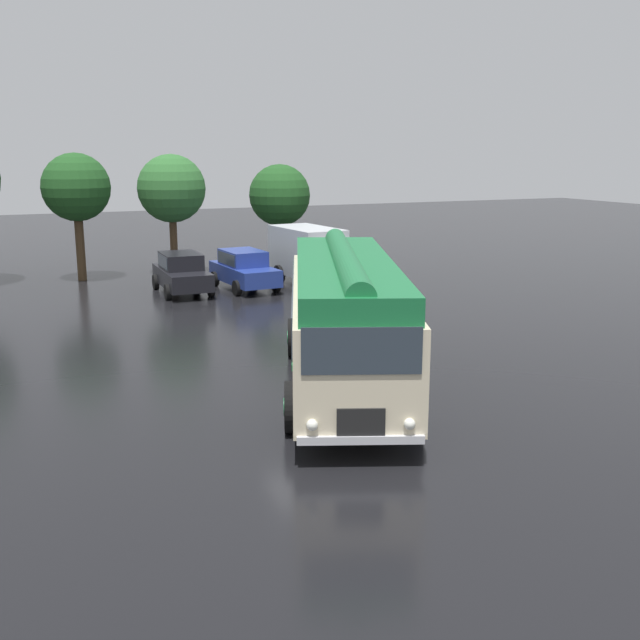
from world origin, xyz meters
name	(u,v)px	position (x,y,z in m)	size (l,w,h in m)	color
ground_plane	(324,396)	(0.00, 0.00, 0.00)	(120.00, 120.00, 0.00)	black
vintage_bus	(344,313)	(0.79, 0.51, 1.89)	(6.07, 10.27, 3.49)	beige
car_near_left	(182,273)	(0.10, 14.75, 0.85)	(2.03, 4.24, 1.66)	black
car_mid_left	(244,269)	(2.76, 14.59, 0.85)	(2.19, 4.31, 1.66)	navy
box_van	(315,255)	(5.84, 14.07, 1.36)	(2.72, 5.92, 2.50)	#B2B7BC
tree_centre	(75,189)	(-3.39, 19.73, 4.14)	(3.05, 3.05, 5.74)	#4C3823
tree_right_of_centre	(170,188)	(0.86, 19.62, 4.10)	(3.18, 3.18, 5.67)	#4C3823
tree_far_right	(277,195)	(6.27, 19.77, 3.66)	(3.06, 3.06, 5.17)	#4C3823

